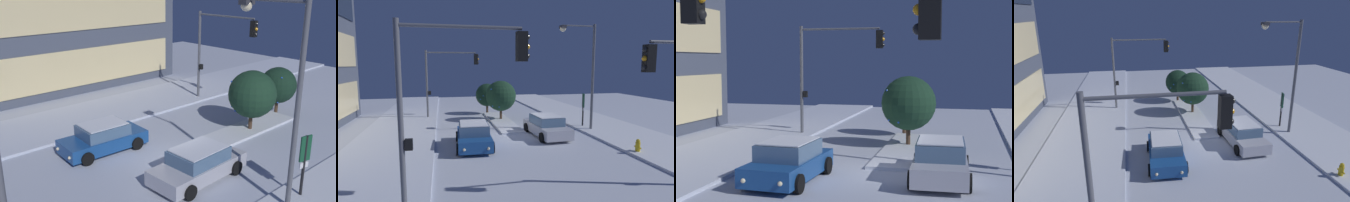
{
  "view_description": "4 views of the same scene",
  "coord_description": "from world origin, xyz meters",
  "views": [
    {
      "loc": [
        -11.49,
        -12.93,
        8.56
      ],
      "look_at": [
        1.13,
        1.21,
        2.5
      ],
      "focal_mm": 41.58,
      "sensor_mm": 36.0,
      "label": 1
    },
    {
      "loc": [
        -18.44,
        4.81,
        4.94
      ],
      "look_at": [
        0.98,
        0.33,
        2.41
      ],
      "focal_mm": 30.07,
      "sensor_mm": 36.0,
      "label": 2
    },
    {
      "loc": [
        -17.6,
        -3.17,
        4.36
      ],
      "look_at": [
        0.41,
        1.48,
        2.76
      ],
      "focal_mm": 50.91,
      "sensor_mm": 36.0,
      "label": 3
    },
    {
      "loc": [
        -16.65,
        4.81,
        8.35
      ],
      "look_at": [
        2.12,
        1.29,
        2.43
      ],
      "focal_mm": 30.6,
      "sensor_mm": 36.0,
      "label": 4
    }
  ],
  "objects": [
    {
      "name": "ground",
      "position": [
        0.0,
        0.0,
        0.0
      ],
      "size": [
        52.0,
        52.0,
        0.0
      ],
      "primitive_type": "plane",
      "color": "silver"
    },
    {
      "name": "street_lamp_arched",
      "position": [
        0.64,
        -5.52,
        5.14
      ],
      "size": [
        0.56,
        2.81,
        7.92
      ],
      "rotation": [
        0.0,
        0.0,
        1.57
      ],
      "color": "#565960",
      "rests_on": "ground"
    },
    {
      "name": "fire_hydrant",
      "position": [
        -5.15,
        -5.87,
        0.41
      ],
      "size": [
        0.48,
        0.26,
        0.84
      ],
      "color": "gold",
      "rests_on": "ground"
    },
    {
      "name": "decorated_tree_left_of_median",
      "position": [
        9.78,
        0.29,
        1.94
      ],
      "size": [
        2.32,
        2.32,
        3.11
      ],
      "color": "#473323",
      "rests_on": "ground"
    },
    {
      "name": "traffic_light_corner_far_left",
      "position": [
        -9.12,
        4.49,
        4.35
      ],
      "size": [
        0.32,
        4.38,
        6.38
      ],
      "rotation": [
        0.0,
        0.0,
        -1.57
      ],
      "color": "#565960",
      "rests_on": "ground"
    },
    {
      "name": "car_near",
      "position": [
        -0.22,
        -2.3,
        0.71
      ],
      "size": [
        4.78,
        2.23,
        1.49
      ],
      "rotation": [
        0.0,
        0.0,
        0.04
      ],
      "color": "#B7B7C1",
      "rests_on": "ground"
    },
    {
      "name": "car_far",
      "position": [
        -1.73,
        2.98,
        0.71
      ],
      "size": [
        4.51,
        2.29,
        1.49
      ],
      "rotation": [
        0.0,
        0.0,
        3.1
      ],
      "color": "#19478C",
      "rests_on": "ground"
    },
    {
      "name": "curb_strip_near",
      "position": [
        0.0,
        -7.91,
        0.07
      ],
      "size": [
        52.0,
        5.2,
        0.14
      ],
      "primitive_type": "cube",
      "color": "silver",
      "rests_on": "ground"
    },
    {
      "name": "parking_info_sign",
      "position": [
        1.76,
        -6.16,
        1.73
      ],
      "size": [
        0.55,
        0.19,
        2.71
      ],
      "rotation": [
        0.0,
        0.0,
        1.33
      ],
      "color": "black",
      "rests_on": "ground"
    },
    {
      "name": "decorated_tree_median",
      "position": [
        6.12,
        -0.38,
        2.21
      ],
      "size": [
        2.72,
        2.72,
        3.58
      ],
      "color": "#473323",
      "rests_on": "ground"
    },
    {
      "name": "traffic_light_corner_far_right",
      "position": [
        8.5,
        4.25,
        4.35
      ],
      "size": [
        0.32,
        4.95,
        6.32
      ],
      "rotation": [
        0.0,
        0.0,
        -1.57
      ],
      "color": "#565960",
      "rests_on": "ground"
    },
    {
      "name": "median_strip",
      "position": [
        5.2,
        -0.21,
        0.07
      ],
      "size": [
        9.0,
        1.8,
        0.14
      ],
      "primitive_type": "cube",
      "color": "silver",
      "rests_on": "ground"
    },
    {
      "name": "curb_strip_far",
      "position": [
        0.0,
        7.91,
        0.07
      ],
      "size": [
        52.0,
        5.2,
        0.14
      ],
      "primitive_type": "cube",
      "color": "silver",
      "rests_on": "ground"
    }
  ]
}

